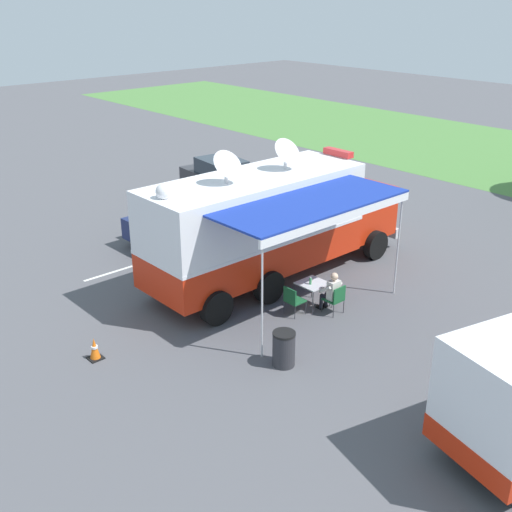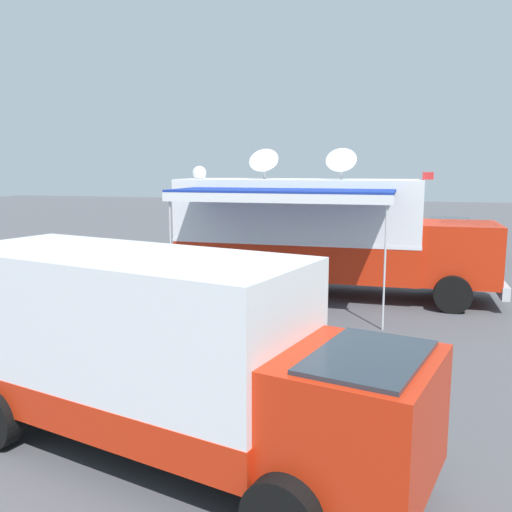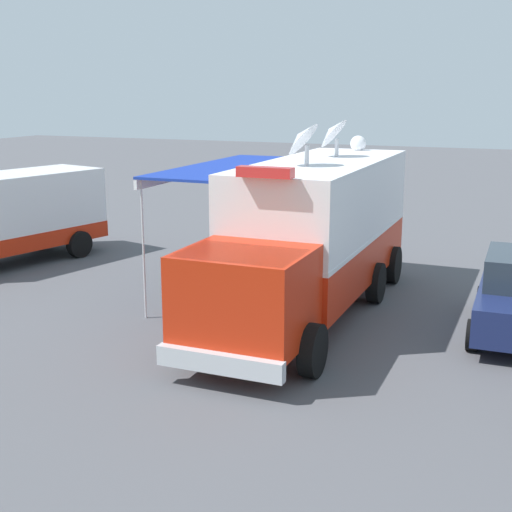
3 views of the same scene
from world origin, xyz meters
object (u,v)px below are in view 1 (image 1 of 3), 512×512
object	(u,v)px
folding_table	(313,285)
water_bottle	(310,281)
folding_chair_beside_table	(293,299)
car_far_corner	(182,217)
command_truck	(273,220)
trash_bin	(284,349)
traffic_cone	(95,349)
seated_responder	(331,291)
folding_chair_at_table	(336,298)
car_behind_truck	(220,178)

from	to	relation	value
folding_table	water_bottle	xyz separation A→B (m)	(0.01, -0.11, 0.16)
folding_chair_beside_table	car_far_corner	size ratio (longest dim) A/B	0.21
command_truck	trash_bin	distance (m)	5.39
trash_bin	traffic_cone	distance (m)	4.74
seated_responder	folding_chair_beside_table	bearing A→B (deg)	-120.87
command_truck	folding_table	xyz separation A→B (m)	(2.22, -0.49, -1.27)
folding_chair_beside_table	trash_bin	distance (m)	2.63
command_truck	folding_chair_at_table	xyz separation A→B (m)	(3.02, -0.37, -1.43)
folding_chair_at_table	folding_chair_beside_table	world-z (taller)	same
command_truck	folding_table	bearing A→B (deg)	-12.47
seated_responder	command_truck	bearing A→B (deg)	172.51
seated_responder	car_behind_truck	size ratio (longest dim) A/B	0.29
folding_chair_at_table	car_behind_truck	world-z (taller)	car_behind_truck
traffic_cone	command_truck	bearing A→B (deg)	95.04
water_bottle	folding_chair_beside_table	xyz separation A→B (m)	(0.02, -0.74, -0.32)
command_truck	car_behind_truck	xyz separation A→B (m)	(-7.83, 4.14, -1.07)
seated_responder	car_behind_truck	distance (m)	11.58
folding_chair_at_table	traffic_cone	bearing A→B (deg)	-111.08
command_truck	seated_responder	size ratio (longest dim) A/B	7.60
folding_chair_at_table	car_behind_truck	size ratio (longest dim) A/B	0.20
trash_bin	folding_chair_beside_table	bearing A→B (deg)	130.38
command_truck	traffic_cone	distance (m)	6.91
folding_chair_beside_table	traffic_cone	xyz separation A→B (m)	(-1.66, -5.34, -0.23)
water_bottle	car_far_corner	bearing A→B (deg)	176.32
folding_chair_at_table	trash_bin	world-z (taller)	trash_bin
traffic_cone	car_far_corner	bearing A→B (deg)	129.13
car_behind_truck	car_far_corner	xyz separation A→B (m)	(3.12, -4.30, 0.00)
trash_bin	car_far_corner	bearing A→B (deg)	159.84
traffic_cone	trash_bin	bearing A→B (deg)	44.77
command_truck	seated_responder	distance (m)	3.13
folding_chair_beside_table	car_behind_truck	xyz separation A→B (m)	(-10.09, 5.49, 0.37)
command_truck	car_behind_truck	size ratio (longest dim) A/B	2.17
folding_chair_beside_table	car_far_corner	bearing A→B (deg)	170.36
folding_chair_beside_table	traffic_cone	size ratio (longest dim) A/B	1.50
water_bottle	folding_chair_at_table	world-z (taller)	water_bottle
trash_bin	car_behind_truck	bearing A→B (deg)	147.58
seated_responder	car_far_corner	xyz separation A→B (m)	(-7.55, 0.21, 0.23)
folding_table	seated_responder	distance (m)	0.62
folding_chair_beside_table	car_far_corner	distance (m)	7.08
folding_table	car_far_corner	xyz separation A→B (m)	(-6.94, 0.33, 0.21)
folding_chair_beside_table	seated_responder	size ratio (longest dim) A/B	0.70
folding_chair_beside_table	folding_chair_at_table	bearing A→B (deg)	51.58
folding_chair_at_table	folding_chair_beside_table	size ratio (longest dim) A/B	1.00
seated_responder	car_behind_truck	bearing A→B (deg)	157.05
car_far_corner	folding_chair_at_table	bearing A→B (deg)	-1.59
traffic_cone	seated_responder	bearing A→B (deg)	70.43
seated_responder	folding_chair_at_table	bearing A→B (deg)	-0.09
folding_table	seated_responder	bearing A→B (deg)	11.01
trash_bin	car_far_corner	size ratio (longest dim) A/B	0.21
car_behind_truck	traffic_cone	bearing A→B (deg)	-52.11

